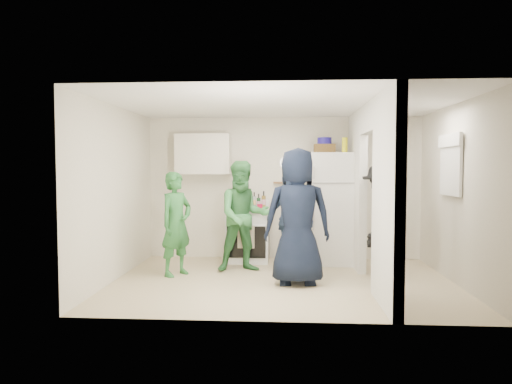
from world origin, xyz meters
TOP-DOWN VIEW (x-y plane):
  - floor at (0.00, 0.00)m, footprint 4.80×4.80m
  - wall_back at (0.00, 1.70)m, footprint 4.80×0.00m
  - wall_front at (0.00, -1.70)m, footprint 4.80×0.00m
  - wall_left at (-2.40, 0.00)m, footprint 0.00×3.40m
  - wall_right at (2.40, 0.00)m, footprint 0.00×3.40m
  - ceiling at (0.00, 0.00)m, footprint 4.80×4.80m
  - partition_pier_back at (1.20, 1.10)m, footprint 0.12×1.20m
  - partition_pier_front at (1.20, -1.10)m, footprint 0.12×1.20m
  - partition_header at (1.20, 0.00)m, footprint 0.12×1.00m
  - stove at (-0.61, 1.37)m, footprint 0.74×0.62m
  - upper_cabinet at (-1.40, 1.52)m, footprint 0.95×0.34m
  - fridge at (0.79, 1.34)m, footprint 0.77×0.74m
  - wicker_basket at (0.69, 1.39)m, footprint 0.35×0.25m
  - blue_bowl at (0.69, 1.39)m, footprint 0.24×0.24m
  - yellow_cup_stack_top at (1.01, 1.24)m, footprint 0.09×0.09m
  - wall_clock at (0.05, 1.68)m, footprint 0.22×0.02m
  - spice_shelf at (0.00, 1.65)m, footprint 0.35×0.08m
  - nook_window at (2.38, 0.20)m, footprint 0.03×0.70m
  - nook_window_frame at (2.36, 0.20)m, footprint 0.04×0.76m
  - nook_valance at (2.34, 0.20)m, footprint 0.04×0.82m
  - yellow_cup_stack_stove at (-0.73, 1.15)m, footprint 0.09×0.09m
  - red_cup at (-0.39, 1.17)m, footprint 0.09×0.09m
  - person_green_left at (-1.59, 0.29)m, footprint 0.62×0.68m
  - person_green_center at (-0.61, 0.63)m, footprint 0.98×0.85m
  - person_denim at (0.10, 0.76)m, footprint 0.94×0.88m
  - person_navy at (0.20, -0.13)m, footprint 0.96×0.66m
  - person_nook at (1.45, 0.28)m, footprint 1.05×1.25m
  - bottle_a at (-0.88, 1.48)m, footprint 0.08×0.08m
  - bottle_b at (-0.79, 1.31)m, footprint 0.08×0.08m
  - bottle_c at (-0.68, 1.52)m, footprint 0.07×0.07m
  - bottle_d at (-0.58, 1.33)m, footprint 0.06×0.06m
  - bottle_e at (-0.51, 1.57)m, footprint 0.06×0.06m
  - bottle_f at (-0.42, 1.41)m, footprint 0.06×0.06m
  - bottle_g at (-0.34, 1.51)m, footprint 0.07×0.07m
  - bottle_h at (-0.89, 1.24)m, footprint 0.08×0.08m

SIDE VIEW (x-z plane):
  - floor at x=0.00m, z-range 0.00..0.00m
  - stove at x=-0.61m, z-range 0.00..0.89m
  - person_green_left at x=-1.59m, z-range 0.00..1.55m
  - person_denim at x=0.10m, z-range 0.00..1.56m
  - person_nook at x=1.45m, z-range 0.00..1.68m
  - person_green_center at x=-0.61m, z-range 0.00..1.72m
  - fridge at x=0.79m, z-range 0.00..1.86m
  - person_navy at x=0.20m, z-range 0.00..1.89m
  - red_cup at x=-0.39m, z-range 0.89..1.01m
  - yellow_cup_stack_stove at x=-0.73m, z-range 0.89..1.14m
  - bottle_a at x=-0.88m, z-range 0.89..1.15m
  - bottle_c at x=-0.68m, z-range 0.89..1.16m
  - bottle_f at x=-0.42m, z-range 0.89..1.17m
  - bottle_e at x=-0.51m, z-range 0.89..1.19m
  - bottle_d at x=-0.58m, z-range 0.89..1.19m
  - bottle_b at x=-0.79m, z-range 0.89..1.20m
  - bottle_g at x=-0.34m, z-range 0.89..1.21m
  - bottle_h at x=-0.89m, z-range 0.89..1.21m
  - wall_back at x=0.00m, z-range -1.15..3.65m
  - wall_front at x=0.00m, z-range -1.15..3.65m
  - wall_left at x=-2.40m, z-range -0.45..2.95m
  - wall_right at x=2.40m, z-range -0.45..2.95m
  - partition_pier_back at x=1.20m, z-range 0.00..2.50m
  - partition_pier_front at x=1.20m, z-range 0.00..2.50m
  - spice_shelf at x=0.00m, z-range 1.34..1.36m
  - nook_window at x=2.38m, z-range 1.25..2.05m
  - nook_window_frame at x=2.36m, z-range 1.22..2.08m
  - wall_clock at x=0.05m, z-range 1.59..1.81m
  - upper_cabinet at x=-1.40m, z-range 1.50..2.20m
  - wicker_basket at x=0.69m, z-range 1.86..2.01m
  - yellow_cup_stack_top at x=1.01m, z-range 1.86..2.11m
  - nook_valance at x=2.34m, z-range 1.91..2.09m
  - blue_bowl at x=0.69m, z-range 2.01..2.12m
  - partition_header at x=1.20m, z-range 2.10..2.50m
  - ceiling at x=0.00m, z-range 2.50..2.50m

